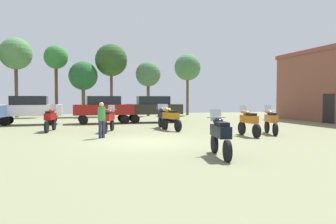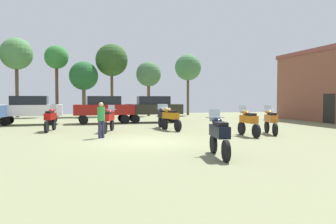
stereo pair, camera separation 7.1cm
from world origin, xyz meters
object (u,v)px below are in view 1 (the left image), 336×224
motorcycle_4 (109,119)px  motorcycle_5 (220,134)px  tree_1 (111,60)px  motorcycle_1 (50,118)px  motorcycle_9 (171,117)px  tree_2 (148,75)px  motorcycle_2 (271,120)px  motorcycle_6 (249,121)px  motorcycle_8 (163,116)px  tree_8 (188,68)px  tree_3 (56,58)px  car_4 (103,107)px  tree_9 (83,76)px  car_5 (29,108)px  tree_7 (16,54)px  car_3 (153,107)px  person_1 (102,117)px

motorcycle_4 → motorcycle_5: size_ratio=1.01×
tree_1 → motorcycle_1: bearing=-106.9°
motorcycle_9 → tree_2: tree_2 is taller
motorcycle_2 → motorcycle_6: size_ratio=0.99×
motorcycle_8 → tree_8: (6.47, 14.86, 4.46)m
motorcycle_4 → tree_3: (-3.88, 16.60, 5.11)m
car_4 → tree_9: tree_9 is taller
car_4 → car_5: same height
motorcycle_9 → tree_9: bearing=93.2°
tree_9 → car_4: bearing=-81.9°
tree_9 → tree_7: bearing=177.3°
motorcycle_4 → car_3: car_3 is taller
tree_3 → car_5: bearing=-96.0°
tree_8 → tree_7: bearing=180.0°
car_4 → tree_8: 14.46m
motorcycle_2 → tree_8: size_ratio=0.31×
motorcycle_1 → person_1: 4.64m
motorcycle_5 → tree_9: 25.07m
motorcycle_9 → tree_9: (-4.76, 15.88, 3.32)m
motorcycle_2 → motorcycle_9: (-4.46, 3.23, 0.02)m
person_1 → tree_1: (2.13, 19.28, 4.82)m
motorcycle_1 → tree_7: size_ratio=0.30×
motorcycle_1 → motorcycle_5: bearing=-50.5°
motorcycle_5 → car_5: size_ratio=0.50×
motorcycle_5 → tree_3: 26.51m
motorcycle_2 → motorcycle_6: bearing=-144.1°
motorcycle_1 → motorcycle_2: motorcycle_1 is taller
car_4 → tree_3: 11.96m
motorcycle_4 → tree_8: size_ratio=0.33×
car_3 → tree_3: bearing=39.9°
tree_3 → tree_7: size_ratio=0.93×
motorcycle_6 → motorcycle_9: bearing=127.7°
motorcycle_6 → tree_7: tree_7 is taller
car_5 → tree_9: 10.60m
motorcycle_4 → person_1: (-0.54, -2.66, 0.24)m
motorcycle_2 → motorcycle_6: (-1.56, -0.55, 0.01)m
motorcycle_4 → car_5: size_ratio=0.50×
car_3 → tree_8: (5.96, 9.72, 4.02)m
tree_8 → motorcycle_4: bearing=-121.2°
car_3 → tree_9: size_ratio=0.79×
motorcycle_6 → car_3: bearing=104.0°
tree_2 → car_3: bearing=-98.9°
motorcycle_6 → tree_7: size_ratio=0.27×
tree_3 → motorcycle_8: bearing=-64.5°
motorcycle_6 → tree_8: (3.43, 19.94, 4.47)m
motorcycle_4 → motorcycle_8: (3.36, 1.40, 0.01)m
motorcycle_4 → motorcycle_6: motorcycle_6 is taller
motorcycle_4 → tree_8: bearing=76.5°
tree_2 → tree_7: size_ratio=0.74×
motorcycle_1 → car_5: size_ratio=0.53×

